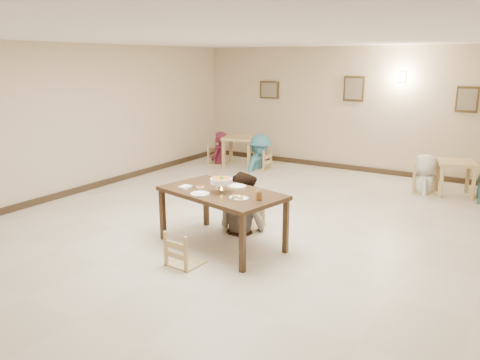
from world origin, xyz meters
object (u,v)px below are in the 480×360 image
Objects in this scene: chair_far at (246,198)px; chair_near at (185,232)px; main_table at (222,196)px; bg_chair_rl at (426,169)px; drink_glass at (259,195)px; curry_warmer at (221,181)px; main_diner at (243,172)px; bg_chair_ll at (219,145)px; bg_diner_c at (427,154)px; bg_diner_b at (260,134)px; bg_table_right at (456,168)px; bg_diner_a at (219,132)px; bg_chair_lr at (260,150)px; bg_table_left at (240,142)px.

chair_far is 1.13× the size of chair_near.
main_table is 1.97× the size of bg_chair_rl.
curry_warmer is at bearing 175.01° from drink_glass.
bg_chair_ll is (-3.10, 3.88, -0.45)m from main_diner.
chair_near is 5.79m from bg_chair_rl.
main_table is 12.59× the size of drink_glass.
bg_diner_c is (1.27, 4.75, -0.12)m from drink_glass.
bg_table_right is at bearing -92.95° from bg_diner_b.
bg_chair_ll is at bearing -56.32° from chair_near.
curry_warmer is 5.71m from bg_chair_ll.
bg_diner_a is at bearing -36.72° from main_diner.
main_diner reaches higher than drink_glass.
bg_diner_c reaches higher than chair_far.
chair_near is at bearing 20.83° from bg_diner_a.
main_diner reaches higher than bg_chair_lr.
main_diner is 4.76m from bg_table_right.
main_table is 1.23× the size of bg_diner_c.
bg_diner_c reaches higher than bg_chair_rl.
main_diner reaches higher than bg_diner_b.
bg_chair_ll reaches higher than main_table.
bg_chair_rl is at bearing -0.36° from bg_table_left.
bg_diner_a is (-5.14, -0.02, 0.36)m from bg_chair_rl.
bg_chair_lr is (-2.66, 4.76, -0.42)m from drink_glass.
bg_table_left is at bearing 119.06° from curry_warmer.
drink_glass is (0.78, -0.85, -0.04)m from main_diner.
bg_table_left is 5.10m from bg_table_right.
main_table is at bearing 121.84° from curry_warmer.
bg_diner_a is (-3.88, 4.73, -0.05)m from drink_glass.
chair_near is at bearing 18.34° from bg_chair_lr.
bg_diner_b reaches higher than bg_chair_ll.
bg_table_left is at bearing -42.94° from main_diner.
bg_diner_a reaches higher than bg_table_right.
bg_table_left is 0.98× the size of bg_chair_lr.
bg_chair_rl is (1.27, 4.75, -0.41)m from drink_glass.
bg_chair_rl is 3.95m from bg_diner_b.
chair_far reaches higher than bg_chair_lr.
bg_chair_ll is 5.14m from bg_chair_rl.
main_diner is (-0.04, 1.53, 0.50)m from chair_near.
bg_table_right is 5.71m from bg_diner_a.
drink_glass is at bearing 152.78° from bg_chair_rl.
bg_table_left is at bearing -104.65° from bg_diner_c.
chair_far is at bearing -56.90° from bg_table_left.
curry_warmer reaches higher than chair_far.
main_diner reaches higher than bg_diner_a.
bg_table_right is 4.50m from bg_diner_b.
bg_chair_lr is 3.94m from bg_diner_c.
bg_chair_ll reaches higher than bg_chair_lr.
drink_glass is at bearing 147.14° from main_diner.
curry_warmer is at bearing -152.28° from bg_chair_ll.
main_table is at bearing -37.05° from bg_diner_c.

